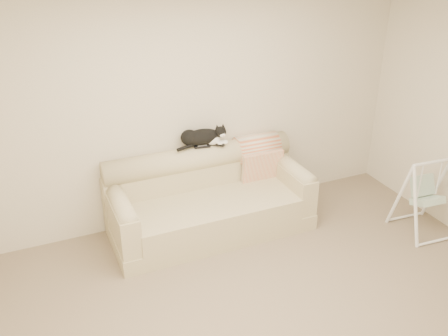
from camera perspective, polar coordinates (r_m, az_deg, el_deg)
name	(u,v)px	position (r m, az deg, el deg)	size (l,w,h in m)	color
ground_plane	(279,319)	(4.59, 6.27, -16.78)	(5.00, 5.00, 0.00)	#735D4A
room_shell	(289,162)	(3.72, 7.41, 0.66)	(5.04, 4.04, 2.60)	beige
sofa	(208,200)	(5.55, -1.81, -3.68)	(2.20, 0.93, 0.90)	tan
remote_a	(202,146)	(5.49, -2.51, 2.50)	(0.19, 0.07, 0.03)	black
remote_b	(217,144)	(5.54, -0.81, 2.72)	(0.16, 0.14, 0.02)	black
tuxedo_cat	(202,137)	(5.48, -2.52, 3.57)	(0.59, 0.24, 0.23)	black
throw_blanket	(257,151)	(5.83, 3.82, 1.94)	(0.50, 0.38, 0.58)	#D4693C
baby_swing	(426,196)	(5.89, 22.06, -3.00)	(0.57, 0.60, 0.87)	white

